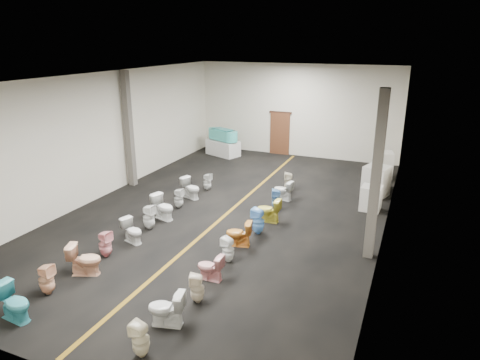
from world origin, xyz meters
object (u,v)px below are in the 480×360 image
(toilet_left_5, at_px, (149,217))
(toilet_right_3, at_px, (210,267))
(toilet_left_9, at_px, (207,182))
(toilet_right_9, at_px, (283,190))
(toilet_left_1, at_px, (46,279))
(toilet_left_2, at_px, (85,259))
(toilet_right_5, at_px, (239,234))
(appliance_crate_d, at_px, (382,165))
(toilet_right_8, at_px, (277,199))
(toilet_right_10, at_px, (289,182))
(toilet_left_8, at_px, (191,188))
(toilet_left_0, at_px, (14,302))
(bathtub, at_px, (223,134))
(toilet_right_2, at_px, (197,288))
(toilet_left_4, at_px, (133,231))
(toilet_right_6, at_px, (258,221))
(display_table, at_px, (223,148))
(toilet_right_1, at_px, (166,309))
(toilet_right_0, at_px, (141,340))
(appliance_crate_b, at_px, (376,181))
(toilet_right_7, at_px, (269,210))
(toilet_left_7, at_px, (179,198))
(toilet_left_6, at_px, (163,207))
(appliance_crate_c, at_px, (378,178))
(appliance_crate_a, at_px, (371,198))
(toilet_right_4, at_px, (228,250))
(toilet_left_3, at_px, (105,244))

(toilet_left_5, xyz_separation_m, toilet_right_3, (3.06, -1.90, -0.06))
(toilet_left_9, height_order, toilet_right_9, toilet_right_9)
(toilet_left_1, height_order, toilet_left_9, toilet_left_1)
(toilet_left_2, xyz_separation_m, toilet_right_5, (2.92, 2.90, -0.03))
(appliance_crate_d, height_order, toilet_right_5, appliance_crate_d)
(toilet_left_9, xyz_separation_m, toilet_right_8, (3.08, -0.82, 0.03))
(toilet_left_2, xyz_separation_m, toilet_right_10, (2.92, 7.84, -0.03))
(toilet_left_8, bearing_deg, toilet_left_5, -160.82)
(toilet_left_0, xyz_separation_m, toilet_left_2, (0.08, 2.00, 0.00))
(toilet_left_2, relative_size, toilet_left_9, 1.19)
(bathtub, distance_m, toilet_right_2, 12.75)
(toilet_left_8, bearing_deg, toilet_left_1, -163.31)
(toilet_left_4, bearing_deg, bathtub, 26.56)
(toilet_left_8, height_order, toilet_right_10, toilet_left_8)
(bathtub, height_order, toilet_right_5, bathtub)
(toilet_left_2, relative_size, toilet_right_6, 1.00)
(toilet_left_0, bearing_deg, toilet_left_4, 4.37)
(display_table, height_order, toilet_right_5, display_table)
(toilet_left_5, xyz_separation_m, toilet_right_1, (3.02, -3.81, -0.01))
(toilet_right_6, bearing_deg, toilet_left_0, -21.98)
(appliance_crate_d, xyz_separation_m, toilet_right_2, (-2.90, -11.07, -0.20))
(toilet_left_1, relative_size, toilet_right_0, 1.04)
(appliance_crate_b, height_order, toilet_right_9, appliance_crate_b)
(toilet_left_4, height_order, toilet_right_9, toilet_right_9)
(bathtub, xyz_separation_m, toilet_right_3, (4.69, -10.82, -0.73))
(toilet_left_1, relative_size, toilet_left_8, 0.97)
(toilet_left_2, bearing_deg, toilet_right_7, -54.78)
(appliance_crate_b, xyz_separation_m, toilet_left_1, (-6.25, -9.69, -0.20))
(toilet_left_7, relative_size, toilet_left_9, 1.04)
(toilet_left_6, relative_size, toilet_right_2, 1.17)
(toilet_right_2, bearing_deg, toilet_right_6, 159.41)
(toilet_right_6, bearing_deg, toilet_right_9, -169.99)
(appliance_crate_b, height_order, toilet_left_6, appliance_crate_b)
(appliance_crate_c, distance_m, toilet_right_7, 5.57)
(toilet_left_4, bearing_deg, appliance_crate_a, -32.48)
(display_table, relative_size, toilet_left_1, 2.26)
(toilet_left_4, bearing_deg, toilet_right_4, -72.81)
(toilet_right_2, relative_size, toilet_right_5, 0.94)
(toilet_left_4, bearing_deg, toilet_left_2, -163.72)
(toilet_right_5, distance_m, toilet_right_7, 1.93)
(toilet_left_3, bearing_deg, toilet_right_1, -115.42)
(toilet_right_6, bearing_deg, toilet_left_2, -32.38)
(toilet_left_0, distance_m, toilet_left_1, 0.98)
(appliance_crate_c, xyz_separation_m, toilet_right_1, (-3.10, -10.52, -0.03))
(toilet_right_10, bearing_deg, toilet_left_2, -34.71)
(toilet_left_5, bearing_deg, toilet_left_6, 0.98)
(appliance_crate_d, height_order, toilet_left_5, appliance_crate_d)
(toilet_right_8, bearing_deg, toilet_right_2, -16.06)
(toilet_left_7, xyz_separation_m, toilet_right_3, (3.10, -3.76, -0.02))
(toilet_left_5, relative_size, toilet_right_2, 1.14)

